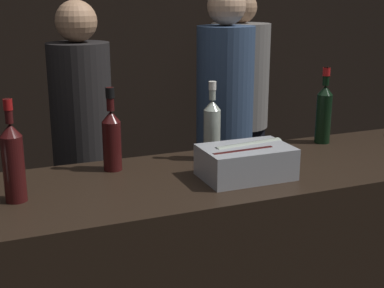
# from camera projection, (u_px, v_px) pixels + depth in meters

# --- Properties ---
(wall_back_chalkboard) EXTENTS (6.40, 0.06, 2.80)m
(wall_back_chalkboard) POSITION_uv_depth(u_px,v_px,m) (82.00, 32.00, 3.97)
(wall_back_chalkboard) COLOR black
(wall_back_chalkboard) RESTS_ON ground_plane
(ice_bin_with_bottles) EXTENTS (0.35, 0.22, 0.13)m
(ice_bin_with_bottles) POSITION_uv_depth(u_px,v_px,m) (246.00, 160.00, 2.05)
(ice_bin_with_bottles) COLOR #9EA0A5
(ice_bin_with_bottles) RESTS_ON bar_counter
(red_wine_bottle_black_foil) EXTENTS (0.07, 0.07, 0.33)m
(red_wine_bottle_black_foil) POSITION_uv_depth(u_px,v_px,m) (112.00, 137.00, 2.11)
(red_wine_bottle_black_foil) COLOR #380F0F
(red_wine_bottle_black_foil) RESTS_ON bar_counter
(red_wine_bottle_burgundy) EXTENTS (0.07, 0.07, 0.36)m
(red_wine_bottle_burgundy) POSITION_uv_depth(u_px,v_px,m) (324.00, 111.00, 2.50)
(red_wine_bottle_burgundy) COLOR black
(red_wine_bottle_burgundy) RESTS_ON bar_counter
(red_wine_bottle_tall) EXTENTS (0.07, 0.07, 0.35)m
(red_wine_bottle_tall) POSITION_uv_depth(u_px,v_px,m) (13.00, 160.00, 1.79)
(red_wine_bottle_tall) COLOR #380F0F
(red_wine_bottle_tall) RESTS_ON bar_counter
(white_wine_bottle) EXTENTS (0.07, 0.07, 0.34)m
(white_wine_bottle) POSITION_uv_depth(u_px,v_px,m) (212.00, 127.00, 2.25)
(white_wine_bottle) COLOR #9EA899
(white_wine_bottle) RESTS_ON bar_counter
(person_in_hoodie) EXTENTS (0.40, 0.40, 1.70)m
(person_in_hoodie) POSITION_uv_depth(u_px,v_px,m) (239.00, 103.00, 3.75)
(person_in_hoodie) COLOR black
(person_in_hoodie) RESTS_ON ground_plane
(person_blond_tee) EXTENTS (0.32, 0.32, 1.72)m
(person_blond_tee) POSITION_uv_depth(u_px,v_px,m) (225.00, 123.00, 3.04)
(person_blond_tee) COLOR black
(person_blond_tee) RESTS_ON ground_plane
(person_grey_polo) EXTENTS (0.32, 0.32, 1.65)m
(person_grey_polo) POSITION_uv_depth(u_px,v_px,m) (83.00, 141.00, 2.83)
(person_grey_polo) COLOR black
(person_grey_polo) RESTS_ON ground_plane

